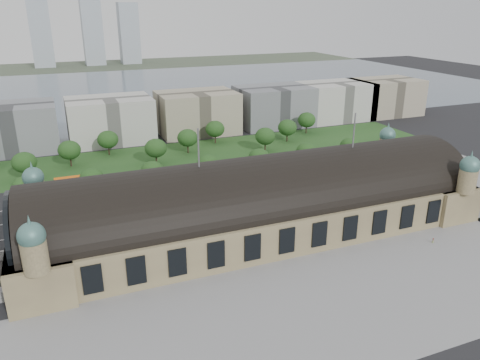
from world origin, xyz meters
name	(u,v)px	position (x,y,z in m)	size (l,w,h in m)	color
ground	(258,232)	(0.00, 0.00, 0.00)	(900.00, 900.00, 0.00)	black
station	(259,203)	(0.00, 0.00, 10.28)	(150.00, 48.40, 44.30)	tan
plaza_south	(362,296)	(10.00, -44.00, 0.00)	(190.00, 48.00, 0.12)	gray
road_slab	(172,199)	(-20.00, 38.00, 0.00)	(260.00, 26.00, 0.10)	black
grass_belt	(154,158)	(-15.00, 93.00, 0.00)	(300.00, 45.00, 0.10)	#234A1D
petrol_station	(75,181)	(-53.91, 65.28, 2.95)	(14.00, 13.00, 5.05)	orange
lake	(121,91)	(0.00, 298.00, 0.00)	(700.00, 320.00, 0.08)	slate
far_shore	(97,66)	(0.00, 498.00, 0.00)	(700.00, 120.00, 0.14)	#44513D
far_tower_left	(41,33)	(-60.00, 508.00, 40.00)	(24.00, 24.00, 80.00)	#9EA8B2
far_tower_mid	(92,30)	(0.00, 508.00, 42.50)	(24.00, 24.00, 85.00)	#9EA8B2
far_tower_right	(129,33)	(45.00, 508.00, 37.50)	(24.00, 24.00, 75.00)	#9EA8B2
office_2	(11,128)	(-80.00, 133.00, 12.00)	(45.00, 32.00, 24.00)	gray
office_3	(110,120)	(-30.00, 133.00, 12.00)	(45.00, 32.00, 24.00)	#B8B7AF
office_4	(197,113)	(20.00, 133.00, 12.00)	(45.00, 32.00, 24.00)	tan
office_5	(274,106)	(70.00, 133.00, 12.00)	(45.00, 32.00, 24.00)	gray
office_6	(335,101)	(115.00, 133.00, 12.00)	(45.00, 32.00, 24.00)	#B8B7AF
office_7	(385,97)	(155.00, 133.00, 12.00)	(45.00, 32.00, 24.00)	tan
tree_row_2	(25,187)	(-72.00, 53.00, 7.43)	(9.60, 9.60, 11.52)	#2D2116
tree_row_3	(92,179)	(-48.00, 53.00, 7.43)	(9.60, 9.60, 11.52)	#2D2116
tree_row_4	(152,171)	(-24.00, 53.00, 7.43)	(9.60, 9.60, 11.52)	#2D2116
tree_row_5	(208,164)	(0.00, 53.00, 7.43)	(9.60, 9.60, 11.52)	#2D2116
tree_row_6	(259,158)	(24.00, 53.00, 7.43)	(9.60, 9.60, 11.52)	#2D2116
tree_row_7	(306,152)	(48.00, 53.00, 7.43)	(9.60, 9.60, 11.52)	#2D2116
tree_row_8	(350,146)	(72.00, 53.00, 7.43)	(9.60, 9.60, 11.52)	#2D2116
tree_row_9	(390,141)	(96.00, 53.00, 7.43)	(9.60, 9.60, 11.52)	#2D2116
tree_belt_3	(24,162)	(-73.00, 83.00, 8.05)	(10.40, 10.40, 12.48)	#2D2116
tree_belt_4	(69,150)	(-54.00, 95.00, 8.05)	(10.40, 10.40, 12.48)	#2D2116
tree_belt_5	(108,140)	(-35.00, 107.00, 8.05)	(10.40, 10.40, 12.48)	#2D2116
tree_belt_6	(156,148)	(-16.00, 83.00, 8.05)	(10.40, 10.40, 12.48)	#2D2116
tree_belt_7	(188,138)	(3.00, 95.00, 8.05)	(10.40, 10.40, 12.48)	#2D2116
tree_belt_8	(215,129)	(22.00, 107.00, 8.05)	(10.40, 10.40, 12.48)	#2D2116
tree_belt_9	(265,136)	(41.00, 83.00, 8.05)	(10.40, 10.40, 12.48)	#2D2116
tree_belt_10	(287,128)	(60.00, 95.00, 8.05)	(10.40, 10.40, 12.48)	#2D2116
tree_belt_11	(307,120)	(79.00, 107.00, 8.05)	(10.40, 10.40, 12.48)	#2D2116
traffic_car_2	(20,221)	(-74.47, 37.70, 0.67)	(2.23, 4.84, 1.35)	black
traffic_car_3	(117,201)	(-40.42, 42.56, 0.70)	(1.97, 4.84, 1.40)	maroon
traffic_car_4	(269,184)	(21.34, 37.03, 0.75)	(1.78, 4.43, 1.51)	#16233F
traffic_car_5	(289,181)	(31.19, 37.38, 0.77)	(1.62, 4.65, 1.53)	#525459
traffic_car_6	(368,176)	(66.36, 29.68, 0.75)	(2.49, 5.39, 1.50)	silver
parked_car_0	(38,235)	(-68.45, 23.34, 0.70)	(1.48, 4.24, 1.40)	black
parked_car_1	(87,226)	(-53.19, 24.17, 0.82)	(2.71, 5.87, 1.63)	maroon
parked_car_2	(50,231)	(-64.74, 25.00, 0.73)	(2.04, 5.01, 1.45)	#171941
parked_car_3	(150,220)	(-32.29, 21.00, 0.74)	(1.74, 4.34, 1.48)	slate
parked_car_4	(86,226)	(-53.34, 24.35, 0.80)	(1.69, 4.86, 1.60)	white
parked_car_5	(159,216)	(-28.48, 23.22, 0.71)	(2.37, 5.14, 1.43)	#94979C
parked_car_6	(186,210)	(-18.00, 25.00, 0.68)	(1.90, 4.68, 1.36)	black
bus_west	(200,200)	(-11.05, 29.97, 1.64)	(2.76, 11.81, 3.29)	#B3291C
bus_mid	(209,200)	(-8.02, 28.26, 1.81)	(3.04, 12.99, 3.62)	beige
bus_east	(308,184)	(35.87, 29.53, 1.51)	(2.54, 10.85, 3.02)	silver
pedestrian_0	(433,241)	(48.30, -28.34, 0.84)	(0.82, 0.47, 1.67)	gray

